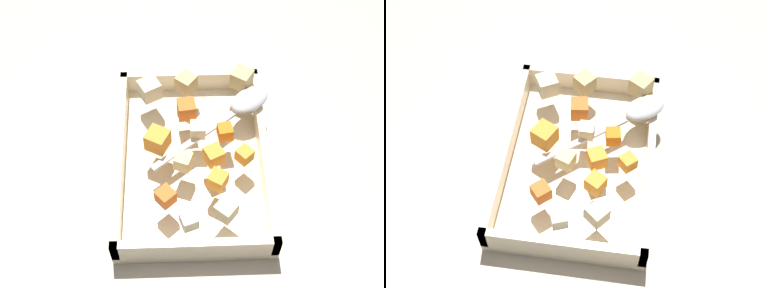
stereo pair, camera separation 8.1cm
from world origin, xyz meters
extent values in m
plane|color=#BCB29E|center=(0.00, 0.00, 0.00)|extent=(4.00, 4.00, 0.00)
cube|color=beige|center=(0.02, 0.01, 0.01)|extent=(0.34, 0.24, 0.01)
cube|color=beige|center=(0.02, -0.11, 0.03)|extent=(0.34, 0.01, 0.04)
cube|color=beige|center=(0.02, 0.13, 0.03)|extent=(0.34, 0.01, 0.04)
cube|color=beige|center=(-0.15, 0.01, 0.03)|extent=(0.01, 0.24, 0.04)
cube|color=beige|center=(0.18, 0.01, 0.03)|extent=(0.01, 0.24, 0.04)
cube|color=orange|center=(0.08, 0.02, 0.07)|extent=(0.03, 0.03, 0.03)
cube|color=orange|center=(0.02, 0.06, 0.07)|extent=(0.04, 0.04, 0.03)
cube|color=orange|center=(0.04, -0.04, 0.07)|extent=(0.03, 0.03, 0.02)
cube|color=orange|center=(-0.08, 0.05, 0.07)|extent=(0.03, 0.03, 0.02)
cube|color=orange|center=(-0.01, -0.02, 0.07)|extent=(0.04, 0.04, 0.03)
cube|color=orange|center=(-0.05, -0.03, 0.07)|extent=(0.03, 0.03, 0.03)
cube|color=orange|center=(-0.01, -0.07, 0.07)|extent=(0.03, 0.03, 0.02)
cube|color=tan|center=(0.14, 0.02, 0.07)|extent=(0.04, 0.04, 0.03)
cube|color=beige|center=(0.13, 0.08, 0.07)|extent=(0.04, 0.04, 0.03)
cube|color=beige|center=(-0.11, -0.03, 0.07)|extent=(0.04, 0.04, 0.03)
cube|color=beige|center=(0.04, 0.00, 0.07)|extent=(0.02, 0.02, 0.02)
cube|color=tan|center=(0.15, -0.08, 0.07)|extent=(0.04, 0.04, 0.03)
cube|color=#E0CC89|center=(-0.02, 0.02, 0.07)|extent=(0.03, 0.03, 0.02)
cube|color=beige|center=(-0.12, 0.02, 0.07)|extent=(0.03, 0.03, 0.02)
ellipsoid|color=silver|center=(0.10, -0.09, 0.06)|extent=(0.08, 0.09, 0.02)
cube|color=silver|center=(0.03, 0.01, 0.06)|extent=(0.11, 0.14, 0.01)
camera|label=1|loc=(-0.46, 0.03, 0.72)|focal=48.07mm
camera|label=2|loc=(-0.45, -0.05, 0.72)|focal=48.07mm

